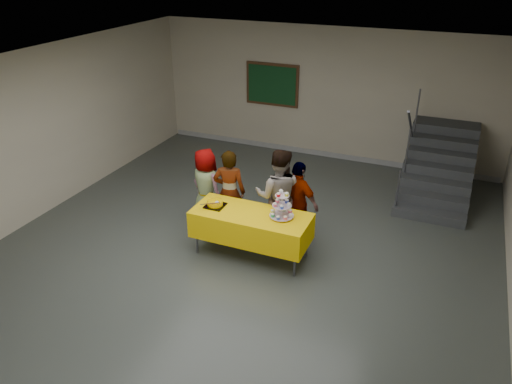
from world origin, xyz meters
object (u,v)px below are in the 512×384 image
schoolchild_a (206,187)px  noticeboard (272,85)px  staircase (439,168)px  bake_table (251,225)px  cupcake_stand (282,208)px  schoolchild_b (229,192)px  schoolchild_d (298,202)px  bear_cake (215,203)px  schoolchild_c (278,196)px

schoolchild_a → noticeboard: noticeboard is taller
schoolchild_a → staircase: 4.80m
schoolchild_a → staircase: size_ratio=0.59×
bake_table → cupcake_stand: 0.62m
bake_table → cupcake_stand: bearing=8.3°
bake_table → schoolchild_b: schoolchild_b is taller
bake_table → noticeboard: bearing=107.5°
schoolchild_a → schoolchild_d: (1.69, 0.09, 0.00)m
schoolchild_a → staircase: staircase is taller
cupcake_stand → noticeboard: bearing=113.2°
bake_table → cupcake_stand: (0.48, 0.07, 0.38)m
schoolchild_d → schoolchild_a: bearing=24.5°
bear_cake → noticeboard: (-0.81, 4.56, 0.77)m
bear_cake → noticeboard: 4.70m
schoolchild_b → noticeboard: (-0.79, 4.00, 0.84)m
bear_cake → noticeboard: noticeboard is taller
schoolchild_b → noticeboard: size_ratio=1.17×
schoolchild_a → noticeboard: size_ratio=1.08×
bear_cake → schoolchild_a: size_ratio=0.25×
cupcake_stand → schoolchild_c: schoolchild_c is taller
cupcake_stand → bear_cake: cupcake_stand is taller
cupcake_stand → schoolchild_b: schoolchild_b is taller
bake_table → noticeboard: 4.89m
schoolchild_a → staircase: bearing=-119.4°
cupcake_stand → noticeboard: (-1.92, 4.48, 0.67)m
schoolchild_a → bear_cake: bearing=149.2°
schoolchild_c → staircase: (2.32, 3.09, -0.34)m
bear_cake → schoolchild_d: schoolchild_d is taller
cupcake_stand → bake_table: bearing=-171.7°
bake_table → bear_cake: (-0.63, -0.01, 0.27)m
schoolchild_a → schoolchild_d: 1.69m
cupcake_stand → noticeboard: size_ratio=0.34×
schoolchild_b → staircase: 4.50m
bake_table → noticeboard: (-1.43, 4.56, 1.04)m
bear_cake → schoolchild_b: schoolchild_b is taller
bear_cake → schoolchild_c: 1.06m
schoolchild_c → schoolchild_d: (0.30, 0.15, -0.12)m
cupcake_stand → schoolchild_c: bearing=115.2°
bake_table → cupcake_stand: size_ratio=4.22×
schoolchild_a → schoolchild_d: size_ratio=1.00×
schoolchild_d → cupcake_stand: bearing=108.8°
cupcake_stand → schoolchild_b: bearing=156.8°
cupcake_stand → bear_cake: (-1.11, -0.08, -0.10)m
schoolchild_b → schoolchild_c: size_ratio=0.92×
schoolchild_a → schoolchild_d: bearing=-155.6°
cupcake_stand → schoolchild_b: 1.24m
staircase → schoolchild_c: bearing=-126.9°
bake_table → schoolchild_d: schoolchild_d is taller
schoolchild_a → schoolchild_b: schoolchild_b is taller
bear_cake → schoolchild_a: 0.89m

